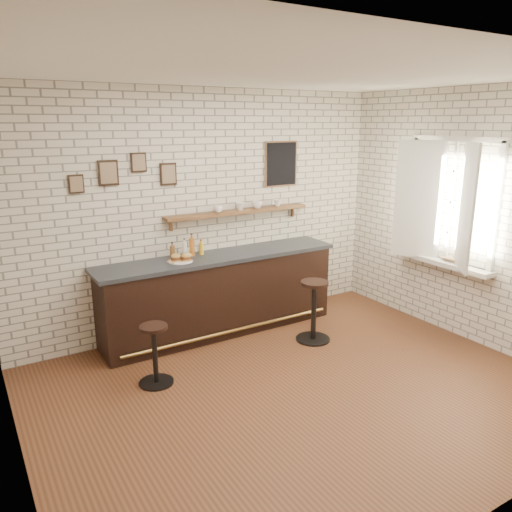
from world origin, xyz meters
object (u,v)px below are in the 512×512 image
object	(u,v)px
bitters_bottle_white	(185,249)
book_upper	(449,260)
bar_stool_right	(314,309)
shelf_cup_a	(218,209)
bitters_bottle_brown	(173,252)
shelf_cup_c	(257,205)
bitters_bottle_amber	(192,247)
shelf_cup_b	(240,206)
ciabatta_sandwich	(181,257)
book_lower	(451,262)
shelf_cup_d	(278,203)
condiment_bottle_yellow	(201,248)
bar_stool_left	(155,353)
bar_counter	(220,294)
sandwich_plate	(181,261)

from	to	relation	value
bitters_bottle_white	book_upper	xyz separation A→B (m)	(2.77, -1.65, -0.14)
bar_stool_right	shelf_cup_a	world-z (taller)	shelf_cup_a
bitters_bottle_brown	shelf_cup_c	distance (m)	1.31
bitters_bottle_amber	shelf_cup_b	world-z (taller)	shelf_cup_b
ciabatta_sandwich	bitters_bottle_amber	distance (m)	0.28
shelf_cup_c	book_lower	xyz separation A→B (m)	(1.70, -1.74, -0.61)
shelf_cup_c	book_lower	size ratio (longest dim) A/B	0.56
bitters_bottle_white	shelf_cup_d	bearing A→B (deg)	2.59
bitters_bottle_white	book_lower	bearing A→B (deg)	-31.26
condiment_bottle_yellow	book_upper	bearing A→B (deg)	-32.86
bar_stool_left	shelf_cup_c	bearing A→B (deg)	29.10
shelf_cup_b	bar_stool_left	bearing A→B (deg)	160.85
bar_stool_right	shelf_cup_d	size ratio (longest dim) A/B	7.98
shelf_cup_d	book_lower	bearing A→B (deg)	-37.64
condiment_bottle_yellow	book_upper	size ratio (longest dim) A/B	0.76
bitters_bottle_white	book_lower	world-z (taller)	bitters_bottle_white
bitters_bottle_white	shelf_cup_b	distance (m)	0.93
shelf_cup_a	shelf_cup_c	distance (m)	0.57
bar_counter	book_lower	xyz separation A→B (m)	(2.37, -1.54, 0.43)
condiment_bottle_yellow	bar_stool_right	size ratio (longest dim) A/B	0.25
bitters_bottle_white	book_upper	bearing A→B (deg)	-30.74
sandwich_plate	book_upper	size ratio (longest dim) A/B	1.12
shelf_cup_a	book_upper	bearing A→B (deg)	-66.77
shelf_cup_a	shelf_cup_b	size ratio (longest dim) A/B	1.06
bitters_bottle_brown	bar_stool_left	bearing A→B (deg)	-122.80
bar_counter	shelf_cup_a	bearing A→B (deg)	64.58
bar_stool_left	shelf_cup_d	size ratio (longest dim) A/B	6.74
sandwich_plate	ciabatta_sandwich	bearing A→B (deg)	0.00
condiment_bottle_yellow	book_lower	bearing A→B (deg)	-33.40
bitters_bottle_brown	bar_stool_right	world-z (taller)	bitters_bottle_brown
bar_stool_left	shelf_cup_d	bearing A→B (deg)	25.37
bitters_bottle_white	bar_stool_right	xyz separation A→B (m)	(1.24, -0.97, -0.70)
sandwich_plate	book_lower	distance (m)	3.27
sandwich_plate	book_lower	xyz separation A→B (m)	(2.90, -1.51, -0.08)
bitters_bottle_amber	book_lower	world-z (taller)	bitters_bottle_amber
condiment_bottle_yellow	shelf_cup_a	xyz separation A→B (m)	(0.28, 0.06, 0.46)
sandwich_plate	bitters_bottle_brown	bearing A→B (deg)	98.52
bar_counter	shelf_cup_a	xyz separation A→B (m)	(0.10, 0.20, 1.04)
bitters_bottle_brown	book_upper	distance (m)	3.36
shelf_cup_c	bar_counter	bearing A→B (deg)	119.91
shelf_cup_d	book_upper	bearing A→B (deg)	-37.08
bitters_bottle_brown	shelf_cup_b	xyz separation A→B (m)	(0.97, 0.06, 0.46)
bitters_bottle_brown	shelf_cup_a	size ratio (longest dim) A/B	1.76
bitters_bottle_white	shelf_cup_c	xyz separation A→B (m)	(1.07, 0.06, 0.45)
bar_counter	shelf_cup_d	world-z (taller)	shelf_cup_d
bar_counter	shelf_cup_b	size ratio (longest dim) A/B	28.39
book_upper	bitters_bottle_brown	bearing A→B (deg)	147.43
bitters_bottle_white	bitters_bottle_amber	xyz separation A→B (m)	(0.10, 0.00, 0.02)
bar_stool_right	book_lower	distance (m)	1.77
bitters_bottle_amber	condiment_bottle_yellow	bearing A→B (deg)	-0.00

